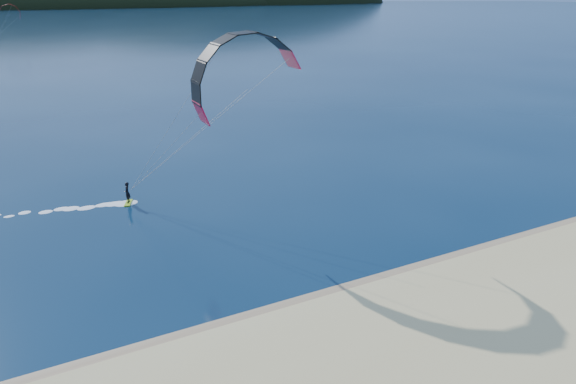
{
  "coord_description": "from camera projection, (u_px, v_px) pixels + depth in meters",
  "views": [
    {
      "loc": [
        -10.58,
        -16.87,
        16.92
      ],
      "look_at": [
        3.09,
        10.0,
        5.0
      ],
      "focal_mm": 31.63,
      "sensor_mm": 36.0,
      "label": 1
    }
  ],
  "objects": [
    {
      "name": "ground",
      "position": [
        325.0,
        365.0,
        24.67
      ],
      "size": [
        1800.0,
        1800.0,
        0.0
      ],
      "primitive_type": "plane",
      "color": "#071E37",
      "rests_on": "ground"
    },
    {
      "name": "wet_sand",
      "position": [
        283.0,
        315.0,
        28.38
      ],
      "size": [
        220.0,
        2.5,
        0.1
      ],
      "color": "#937655",
      "rests_on": "ground"
    },
    {
      "name": "headland",
      "position": [
        24.0,
        6.0,
        642.73
      ],
      "size": [
        1200.0,
        310.0,
        140.0
      ],
      "color": "black",
      "rests_on": "ground"
    },
    {
      "name": "kitesurfer_near",
      "position": [
        243.0,
        93.0,
        38.16
      ],
      "size": [
        24.02,
        9.65,
        15.05
      ],
      "color": "#91BF16",
      "rests_on": "ground"
    },
    {
      "name": "kitesurfer_far",
      "position": [
        10.0,
        15.0,
        189.85
      ],
      "size": [
        10.78,
        4.79,
        12.09
      ],
      "color": "#91BF16",
      "rests_on": "ground"
    }
  ]
}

